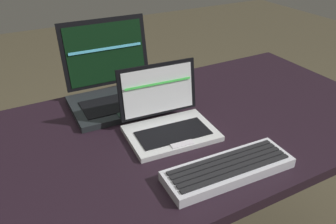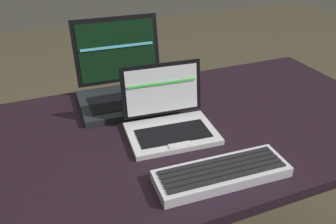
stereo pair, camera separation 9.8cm
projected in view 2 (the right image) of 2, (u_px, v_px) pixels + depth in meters
The scene contains 4 objects.
desk at pixel (187, 155), 1.14m from camera, with size 1.38×0.74×0.75m.
laptop_front at pixel (169, 120), 1.04m from camera, with size 0.27×0.23×0.19m.
laptop_rear at pixel (125, 85), 1.22m from camera, with size 0.34×0.29×0.27m.
external_keyboard at pixel (222, 173), 0.86m from camera, with size 0.34×0.13×0.03m.
Camera 2 is at (-0.40, -0.83, 1.32)m, focal length 36.93 mm.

